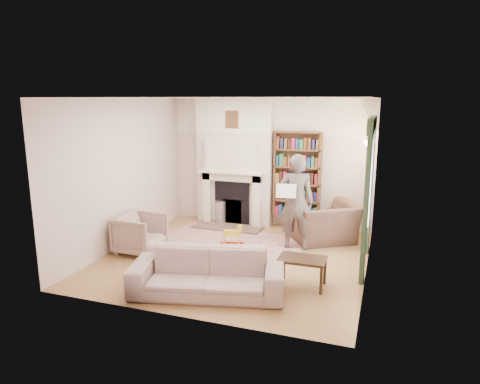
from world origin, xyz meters
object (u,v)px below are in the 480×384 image
at_px(paraffin_heater, 221,213).
at_px(rocking_horse, 232,235).
at_px(bookcase, 297,175).
at_px(coffee_table, 302,272).
at_px(armchair_reading, 324,222).
at_px(man_reading, 296,202).
at_px(sofa, 207,273).
at_px(armchair_left, 140,234).

xyz_separation_m(paraffin_heater, rocking_horse, (0.73, -1.27, -0.07)).
bearing_deg(bookcase, paraffin_heater, -170.44).
bearing_deg(coffee_table, rocking_horse, 139.76).
height_order(coffee_table, rocking_horse, coffee_table).
bearing_deg(armchair_reading, paraffin_heater, -42.41).
distance_m(man_reading, rocking_horse, 1.40).
bearing_deg(bookcase, man_reading, -78.84).
height_order(bookcase, coffee_table, bookcase).
bearing_deg(paraffin_heater, man_reading, -27.84).
relative_size(sofa, rocking_horse, 4.68).
xyz_separation_m(armchair_left, sofa, (1.85, -1.18, -0.04)).
bearing_deg(coffee_table, armchair_left, 171.18).
relative_size(sofa, man_reading, 1.21).
bearing_deg(rocking_horse, armchair_left, -163.11).
bearing_deg(sofa, bookcase, 68.12).
bearing_deg(bookcase, sofa, -98.46).
relative_size(armchair_reading, sofa, 0.55).
bearing_deg(armchair_left, bookcase, -42.28).
xyz_separation_m(sofa, paraffin_heater, (-1.12, 3.35, -0.04)).
distance_m(man_reading, coffee_table, 1.82).
bearing_deg(armchair_left, coffee_table, -96.66).
relative_size(man_reading, coffee_table, 2.59).
bearing_deg(man_reading, sofa, 61.67).
bearing_deg(sofa, coffee_table, 16.22).
bearing_deg(paraffin_heater, rocking_horse, -60.06).
height_order(sofa, coffee_table, sofa).
xyz_separation_m(armchair_reading, sofa, (-1.24, -2.94, -0.07)).
xyz_separation_m(bookcase, rocking_horse, (-0.93, -1.55, -0.97)).
xyz_separation_m(man_reading, rocking_horse, (-1.19, -0.25, -0.70)).
bearing_deg(sofa, paraffin_heater, 95.12).
bearing_deg(armchair_left, man_reading, -64.36).
distance_m(bookcase, armchair_reading, 1.26).
distance_m(armchair_reading, man_reading, 0.91).
bearing_deg(coffee_table, armchair_reading, 89.76).
relative_size(bookcase, sofa, 0.84).
xyz_separation_m(armchair_reading, armchair_left, (-3.10, -1.76, -0.03)).
height_order(man_reading, paraffin_heater, man_reading).
height_order(coffee_table, paraffin_heater, paraffin_heater).
height_order(bookcase, rocking_horse, bookcase).
bearing_deg(paraffin_heater, coffee_table, -48.17).
height_order(armchair_left, rocking_horse, armchair_left).
xyz_separation_m(armchair_left, rocking_horse, (1.46, 0.91, -0.15)).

